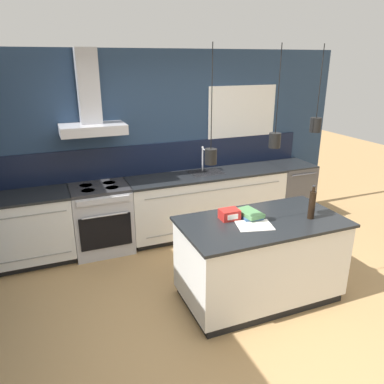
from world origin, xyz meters
The scene contains 11 objects.
ground_plane centered at (0.00, 0.00, 0.00)m, with size 16.00×16.00×0.00m, color tan.
wall_back centered at (-0.06, 2.00, 1.36)m, with size 5.60×2.21×2.60m.
counter_run_left centered at (-1.87, 1.69, 0.46)m, with size 1.01×0.64×0.91m.
counter_run_sink centered at (0.55, 1.69, 0.46)m, with size 2.35×0.64×1.27m.
oven_range centered at (-0.99, 1.69, 0.46)m, with size 0.75×0.66×0.91m.
dishwasher centered at (2.01, 1.69, 0.46)m, with size 0.58×0.65×0.91m.
kitchen_island centered at (0.39, -0.04, 0.46)m, with size 1.70×0.91×0.91m.
bottle_on_island centered at (0.88, -0.18, 1.06)m, with size 0.07×0.07×0.36m.
book_stack centered at (0.31, 0.08, 0.94)m, with size 0.23×0.31×0.07m.
red_supply_box centered at (0.09, 0.12, 0.96)m, with size 0.19×0.15×0.10m.
paper_pile centered at (0.25, -0.12, 0.91)m, with size 0.40×0.34×0.01m.
Camera 1 is at (-1.59, -3.02, 2.47)m, focal length 35.00 mm.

